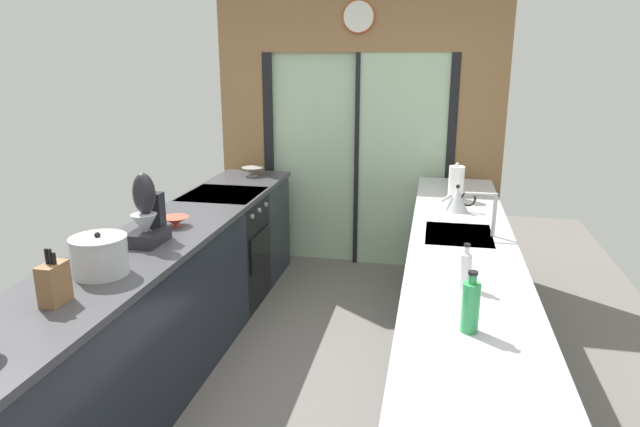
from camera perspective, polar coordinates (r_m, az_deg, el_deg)
The scene contains 15 objects.
ground_plane at distance 4.06m, azimuth -0.14°, elevation -13.66°, with size 5.04×7.60×0.02m, color slate.
back_wall_unit at distance 5.34m, azimuth 3.84°, elevation 10.75°, with size 2.64×0.12×2.70m.
left_counter_run at distance 3.74m, azimuth -15.64°, elevation -8.89°, with size 0.62×3.80×0.92m.
right_counter_run at distance 3.52m, azimuth 13.73°, elevation -10.36°, with size 0.62×3.80×0.92m.
sink_faucet at distance 3.55m, azimuth 16.66°, elevation 0.59°, with size 0.19×0.02×0.27m.
oven_range at distance 4.68m, azimuth -9.47°, elevation -3.54°, with size 0.60×0.60×0.92m.
mixing_bowl_mid at distance 3.75m, azimuth -14.34°, elevation -0.73°, with size 0.18×0.18×0.06m.
mixing_bowl_far at distance 5.18m, azimuth -6.78°, elevation 4.24°, with size 0.20×0.20×0.08m.
knife_block at distance 2.77m, azimuth -25.18°, elevation -6.35°, with size 0.08×0.14×0.26m.
stand_mixer at distance 3.42m, azimuth -17.01°, elevation -0.30°, with size 0.17×0.27×0.42m.
stock_pot at distance 3.03m, azimuth -21.28°, elevation -3.96°, with size 0.28×0.28×0.22m.
kettle at distance 4.08m, azimuth 13.65°, elevation 1.38°, with size 0.24×0.16×0.19m.
soap_bottle_near at distance 2.34m, azimuth 14.90°, elevation -8.97°, with size 0.07×0.07×0.25m.
soap_bottle_far at distance 2.76m, azimuth 14.42°, elevation -5.47°, with size 0.06×0.06×0.22m.
paper_towel_roll at distance 4.41m, azimuth 13.53°, elevation 3.01°, with size 0.13×0.13×0.28m.
Camera 1 is at (0.72, -2.87, 1.99)m, focal length 31.83 mm.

